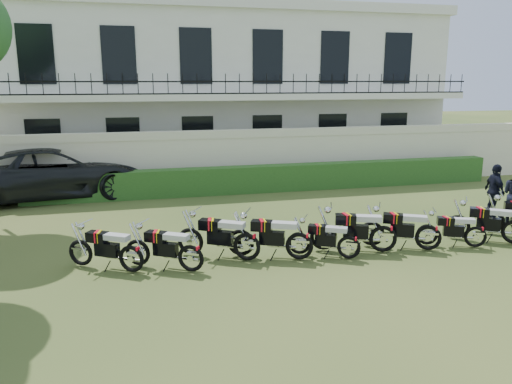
# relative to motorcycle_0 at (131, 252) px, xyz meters

# --- Properties ---
(ground) EXTENTS (100.00, 100.00, 0.00)m
(ground) POSITION_rel_motorcycle_0_xyz_m (4.32, 0.08, -0.48)
(ground) COLOR #2D471C
(ground) RESTS_ON ground
(perimeter_wall) EXTENTS (30.00, 0.35, 2.30)m
(perimeter_wall) POSITION_rel_motorcycle_0_xyz_m (4.32, 8.08, 0.69)
(perimeter_wall) COLOR beige
(perimeter_wall) RESTS_ON ground
(hedge) EXTENTS (18.00, 0.60, 1.00)m
(hedge) POSITION_rel_motorcycle_0_xyz_m (5.32, 7.28, 0.02)
(hedge) COLOR #1F4B1A
(hedge) RESTS_ON ground
(building) EXTENTS (20.40, 9.60, 7.40)m
(building) POSITION_rel_motorcycle_0_xyz_m (4.32, 14.04, 3.23)
(building) COLOR white
(building) RESTS_ON ground
(motorcycle_0) EXTENTS (1.68, 1.09, 1.05)m
(motorcycle_0) POSITION_rel_motorcycle_0_xyz_m (0.00, 0.00, 0.00)
(motorcycle_0) COLOR black
(motorcycle_0) RESTS_ON ground
(motorcycle_1) EXTENTS (1.70, 1.07, 1.05)m
(motorcycle_1) POSITION_rel_motorcycle_0_xyz_m (1.27, -0.28, -0.00)
(motorcycle_1) COLOR black
(motorcycle_1) RESTS_ON ground
(motorcycle_2) EXTENTS (1.86, 1.14, 1.14)m
(motorcycle_2) POSITION_rel_motorcycle_0_xyz_m (2.62, 0.10, 0.04)
(motorcycle_2) COLOR black
(motorcycle_2) RESTS_ON ground
(motorcycle_3) EXTENTS (1.92, 1.00, 1.12)m
(motorcycle_3) POSITION_rel_motorcycle_0_xyz_m (3.82, -0.14, 0.04)
(motorcycle_3) COLOR black
(motorcycle_3) RESTS_ON ground
(motorcycle_4) EXTENTS (1.56, 0.94, 0.95)m
(motorcycle_4) POSITION_rel_motorcycle_0_xyz_m (4.98, -0.36, -0.05)
(motorcycle_4) COLOR black
(motorcycle_4) RESTS_ON ground
(motorcycle_5) EXTENTS (2.02, 0.93, 1.15)m
(motorcycle_5) POSITION_rel_motorcycle_0_xyz_m (5.98, -0.14, 0.05)
(motorcycle_5) COLOR black
(motorcycle_5) RESTS_ON ground
(motorcycle_6) EXTENTS (1.80, 1.06, 1.09)m
(motorcycle_6) POSITION_rel_motorcycle_0_xyz_m (7.14, -0.28, 0.02)
(motorcycle_6) COLOR black
(motorcycle_6) RESTS_ON ground
(motorcycle_7) EXTENTS (1.60, 0.82, 0.93)m
(motorcycle_7) POSITION_rel_motorcycle_0_xyz_m (8.42, -0.36, -0.05)
(motorcycle_7) COLOR black
(motorcycle_7) RESTS_ON ground
(suv) EXTENTS (7.02, 4.03, 1.84)m
(suv) POSITION_rel_motorcycle_0_xyz_m (-2.63, 8.19, 0.44)
(suv) COLOR black
(suv) RESTS_ON ground
(officer_5) EXTENTS (0.56, 1.03, 1.67)m
(officer_5) POSITION_rel_motorcycle_0_xyz_m (10.85, 2.02, 0.35)
(officer_5) COLOR black
(officer_5) RESTS_ON ground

